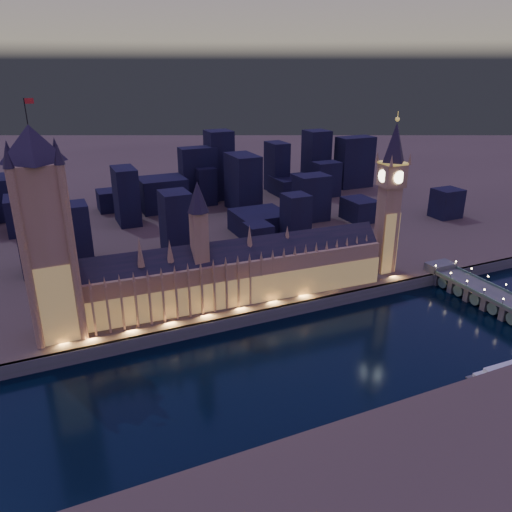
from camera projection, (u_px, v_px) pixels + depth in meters
name	position (u px, v px, depth m)	size (l,w,h in m)	color
ground_plane	(289.00, 357.00, 268.73)	(2000.00, 2000.00, 0.00)	black
north_bank	(119.00, 169.00, 708.83)	(2000.00, 960.00, 8.00)	#453831
embankment_wall	(258.00, 317.00, 302.07)	(2000.00, 2.50, 8.00)	#414D45
palace_of_westminster	(231.00, 273.00, 308.01)	(202.00, 29.82, 78.00)	#92734D
victoria_tower	(45.00, 227.00, 253.82)	(31.68, 31.68, 124.93)	#92734D
elizabeth_tower	(391.00, 186.00, 336.75)	(18.00, 18.00, 110.56)	#92734D
westminster_bridge	(494.00, 300.00, 318.95)	(19.78, 113.00, 15.90)	#414D45
river_boat	(502.00, 371.00, 253.71)	(38.87, 10.21, 4.50)	#414D45
city_backdrop	(201.00, 191.00, 479.74)	(466.88, 215.63, 74.96)	black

